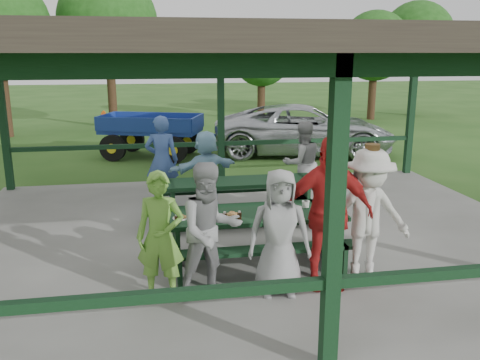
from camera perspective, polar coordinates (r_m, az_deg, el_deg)
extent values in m
plane|color=#254D18|center=(8.71, 1.36, -6.71)|extent=(90.00, 90.00, 0.00)
cube|color=slate|center=(8.70, 1.36, -6.41)|extent=(10.00, 8.00, 0.10)
cube|color=black|center=(4.73, 10.50, -4.66)|extent=(0.15, 0.15, 3.00)
cube|color=black|center=(12.30, -25.02, 5.82)|extent=(0.15, 0.15, 3.00)
cube|color=black|center=(11.99, -2.15, 6.94)|extent=(0.15, 0.15, 3.00)
cube|color=black|center=(13.49, 18.64, 7.03)|extent=(0.15, 0.15, 3.00)
cube|color=black|center=(4.75, -18.99, -12.97)|extent=(4.65, 0.10, 0.10)
cube|color=black|center=(12.00, -13.58, 3.66)|extent=(4.65, 0.10, 0.10)
cube|color=black|center=(12.62, 8.76, 4.40)|extent=(4.65, 0.10, 0.10)
cube|color=black|center=(4.48, 11.32, 12.55)|extent=(9.80, 0.15, 0.20)
cube|color=black|center=(11.89, -2.22, 13.65)|extent=(9.80, 0.15, 0.20)
cube|color=#2C231F|center=(8.14, 1.50, 14.97)|extent=(10.60, 8.60, 0.24)
cube|color=black|center=(7.29, 1.71, -4.10)|extent=(2.61, 0.75, 0.06)
cube|color=black|center=(6.89, 2.63, -7.86)|extent=(2.61, 0.28, 0.05)
cube|color=black|center=(7.90, 0.89, -4.89)|extent=(2.61, 0.28, 0.05)
cube|color=black|center=(7.28, -7.08, -7.13)|extent=(0.06, 0.70, 0.75)
cube|color=black|center=(7.70, 9.97, -6.03)|extent=(0.06, 0.70, 0.75)
cube|color=black|center=(7.34, -7.05, -8.22)|extent=(0.06, 1.39, 0.45)
cube|color=black|center=(7.75, 9.92, -7.07)|extent=(0.06, 1.39, 0.45)
cube|color=black|center=(9.20, -0.07, -0.21)|extent=(2.79, 0.75, 0.06)
cube|color=black|center=(8.76, 0.55, -2.97)|extent=(2.79, 0.28, 0.05)
cube|color=black|center=(9.81, -0.62, -1.09)|extent=(2.79, 0.28, 0.05)
cube|color=black|center=(9.17, -7.56, -2.62)|extent=(0.06, 0.70, 0.75)
cube|color=black|center=(9.57, 7.11, -1.90)|extent=(0.06, 0.70, 0.75)
cube|color=black|center=(9.22, -7.53, -3.51)|extent=(0.06, 1.39, 0.45)
cube|color=black|center=(9.61, 7.08, -2.76)|extent=(0.06, 1.39, 0.45)
cylinder|color=white|center=(7.15, -6.70, -4.26)|extent=(0.22, 0.22, 0.01)
torus|color=#AD803D|center=(7.13, -7.02, -4.16)|extent=(0.10, 0.10, 0.03)
torus|color=#AD803D|center=(7.13, -6.38, -4.13)|extent=(0.10, 0.10, 0.03)
torus|color=#AD803D|center=(7.19, -6.73, -3.98)|extent=(0.10, 0.10, 0.03)
cylinder|color=white|center=(7.23, -0.85, -3.97)|extent=(0.22, 0.22, 0.01)
torus|color=#AD803D|center=(7.20, -1.14, -3.87)|extent=(0.10, 0.10, 0.03)
torus|color=#AD803D|center=(7.21, -0.51, -3.84)|extent=(0.10, 0.10, 0.03)
torus|color=#AD803D|center=(7.26, -0.91, -3.70)|extent=(0.10, 0.10, 0.03)
cylinder|color=white|center=(7.37, 4.89, -3.65)|extent=(0.22, 0.22, 0.01)
torus|color=#AD803D|center=(7.34, 4.63, -3.55)|extent=(0.10, 0.10, 0.03)
torus|color=#AD803D|center=(7.36, 5.24, -3.51)|extent=(0.10, 0.10, 0.03)
torus|color=#AD803D|center=(7.41, 4.81, -3.38)|extent=(0.10, 0.10, 0.03)
cylinder|color=white|center=(7.59, 10.32, -3.31)|extent=(0.22, 0.22, 0.01)
torus|color=#AD803D|center=(7.55, 10.09, -3.21)|extent=(0.10, 0.10, 0.03)
torus|color=#AD803D|center=(7.58, 10.66, -3.17)|extent=(0.10, 0.10, 0.03)
torus|color=#AD803D|center=(7.63, 10.21, -3.05)|extent=(0.10, 0.10, 0.03)
cylinder|color=#381E0F|center=(6.97, -7.12, -4.40)|extent=(0.06, 0.06, 0.10)
cylinder|color=#381E0F|center=(7.00, -3.19, -4.21)|extent=(0.06, 0.06, 0.10)
cylinder|color=#381E0F|center=(7.02, -1.73, -4.14)|extent=(0.06, 0.06, 0.10)
cylinder|color=#381E0F|center=(7.05, -0.07, -4.05)|extent=(0.06, 0.06, 0.10)
cylinder|color=#381E0F|center=(7.34, 9.05, -3.50)|extent=(0.06, 0.06, 0.10)
cone|color=white|center=(7.35, -4.86, -3.35)|extent=(0.09, 0.09, 0.10)
cone|color=white|center=(7.35, -4.29, -3.33)|extent=(0.09, 0.09, 0.10)
cone|color=white|center=(7.37, -3.22, -3.28)|extent=(0.09, 0.09, 0.10)
cone|color=white|center=(7.65, 7.30, -2.71)|extent=(0.09, 0.09, 0.10)
cone|color=white|center=(7.65, 7.47, -2.70)|extent=(0.09, 0.09, 0.10)
imported|color=#68A339|center=(6.29, -8.93, -6.36)|extent=(0.67, 0.52, 1.63)
imported|color=gray|center=(6.31, -3.36, -5.71)|extent=(0.98, 0.85, 1.73)
imported|color=gray|center=(6.42, 4.43, -5.88)|extent=(0.85, 0.61, 1.62)
imported|color=red|center=(6.62, 9.75, -3.64)|extent=(1.25, 0.69, 2.01)
imported|color=beige|center=(6.93, 14.18, -3.92)|extent=(1.18, 0.68, 1.81)
cylinder|color=brown|center=(6.72, 14.61, 2.96)|extent=(0.32, 0.32, 0.02)
cylinder|color=brown|center=(6.71, 14.65, 3.46)|extent=(0.19, 0.19, 0.11)
imported|color=#8DBDDA|center=(9.82, -3.84, 1.05)|extent=(1.52, 1.00, 1.57)
imported|color=#395596|center=(10.27, -8.77, 2.20)|extent=(0.70, 0.50, 1.81)
imported|color=gray|center=(10.26, 7.00, 1.89)|extent=(0.90, 0.75, 1.68)
imported|color=silver|center=(15.93, 7.26, 5.62)|extent=(5.96, 3.71, 1.54)
cube|color=navy|center=(15.59, -9.94, 5.53)|extent=(3.18, 2.31, 0.12)
cube|color=navy|center=(14.88, -10.89, 6.08)|extent=(2.73, 1.01, 0.41)
cube|color=navy|center=(16.22, -9.14, 6.80)|extent=(2.73, 1.01, 0.41)
cube|color=navy|center=(16.08, -14.84, 6.45)|extent=(0.53, 1.37, 0.41)
cube|color=navy|center=(15.14, -4.82, 6.41)|extent=(0.53, 1.37, 0.41)
cylinder|color=black|center=(15.29, -14.09, 3.51)|extent=(0.80, 0.43, 0.78)
cylinder|color=yellow|center=(15.29, -14.09, 3.51)|extent=(0.35, 0.31, 0.29)
cylinder|color=black|center=(16.68, -12.01, 4.49)|extent=(0.80, 0.43, 0.78)
cylinder|color=yellow|center=(16.68, -12.01, 4.49)|extent=(0.35, 0.31, 0.29)
cylinder|color=black|center=(14.65, -7.45, 3.37)|extent=(0.80, 0.43, 0.78)
cylinder|color=yellow|center=(14.65, -7.45, 3.37)|extent=(0.35, 0.31, 0.29)
cylinder|color=black|center=(16.11, -5.87, 4.39)|extent=(0.80, 0.43, 0.78)
cylinder|color=yellow|center=(16.11, -5.87, 4.39)|extent=(0.35, 0.31, 0.29)
cube|color=navy|center=(15.07, -2.90, 5.03)|extent=(0.99, 0.42, 0.08)
cone|color=#F2590C|center=(16.09, -15.03, 6.81)|extent=(0.16, 0.39, 0.41)
cylinder|color=#302113|center=(20.96, -24.92, 8.42)|extent=(0.36, 0.36, 2.96)
cylinder|color=#302113|center=(22.17, -14.20, 9.77)|extent=(0.36, 0.36, 3.13)
sphere|color=#1A4712|center=(22.14, -14.64, 16.73)|extent=(4.01, 4.01, 4.01)
cylinder|color=#302113|center=(24.02, 2.40, 9.33)|extent=(0.36, 0.36, 2.17)
sphere|color=#1A4712|center=(23.94, 2.45, 13.78)|extent=(2.77, 2.77, 2.77)
cylinder|color=#302113|center=(24.99, 14.61, 9.45)|extent=(0.36, 0.36, 2.49)
sphere|color=#1A4712|center=(24.92, 14.92, 14.36)|extent=(3.19, 3.19, 3.19)
cylinder|color=#302113|center=(27.30, 18.82, 9.82)|extent=(0.36, 0.36, 2.77)
sphere|color=#1A4712|center=(27.26, 19.23, 14.82)|extent=(3.55, 3.55, 3.55)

